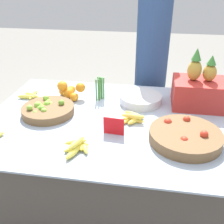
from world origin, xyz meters
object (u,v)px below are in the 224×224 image
(metal_bowl, at_px, (140,99))
(tomato_basket, at_px, (185,136))
(vendor_person, at_px, (151,68))
(price_sign, at_px, (114,126))
(produce_crate, at_px, (199,90))
(lime_bowl, at_px, (47,110))

(metal_bowl, bearing_deg, tomato_basket, -58.51)
(vendor_person, bearing_deg, price_sign, -100.61)
(tomato_basket, distance_m, metal_bowl, 0.55)
(produce_crate, distance_m, vendor_person, 0.65)
(lime_bowl, bearing_deg, tomato_basket, -11.81)
(price_sign, distance_m, vendor_person, 1.04)
(lime_bowl, relative_size, tomato_basket, 0.86)
(metal_bowl, xyz_separation_m, vendor_person, (0.06, 0.56, 0.05))
(lime_bowl, height_order, price_sign, price_sign)
(lime_bowl, xyz_separation_m, vendor_person, (0.68, 0.84, 0.05))
(produce_crate, height_order, vendor_person, vendor_person)
(price_sign, bearing_deg, lime_bowl, 164.34)
(lime_bowl, relative_size, metal_bowl, 1.14)
(tomato_basket, height_order, price_sign, price_sign)
(lime_bowl, distance_m, produce_crate, 1.08)
(lime_bowl, height_order, tomato_basket, tomato_basket)
(lime_bowl, distance_m, metal_bowl, 0.68)
(metal_bowl, xyz_separation_m, produce_crate, (0.41, 0.01, 0.09))
(price_sign, height_order, vendor_person, vendor_person)
(tomato_basket, distance_m, price_sign, 0.42)
(lime_bowl, xyz_separation_m, tomato_basket, (0.91, -0.19, 0.00))
(price_sign, relative_size, vendor_person, 0.08)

